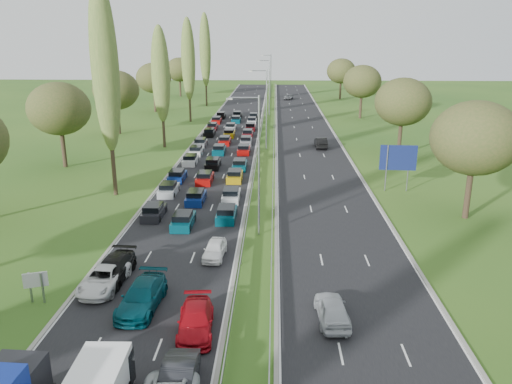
{
  "coord_description": "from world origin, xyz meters",
  "views": [
    {
      "loc": [
        5.79,
        2.63,
        16.36
      ],
      "look_at": [
        3.96,
        50.7,
        1.5
      ],
      "focal_mm": 35.0,
      "sensor_mm": 36.0,
      "label": 1
    }
  ],
  "objects_px": {
    "near_car_2": "(104,278)",
    "direction_sign": "(398,160)",
    "near_car_3": "(113,269)",
    "info_sign": "(36,283)"
  },
  "relations": [
    {
      "from": "near_car_2",
      "to": "direction_sign",
      "type": "bearing_deg",
      "value": 47.04
    },
    {
      "from": "near_car_3",
      "to": "direction_sign",
      "type": "bearing_deg",
      "value": 45.2
    },
    {
      "from": "info_sign",
      "to": "near_car_2",
      "type": "bearing_deg",
      "value": 29.25
    },
    {
      "from": "near_car_3",
      "to": "info_sign",
      "type": "height_order",
      "value": "info_sign"
    },
    {
      "from": "near_car_3",
      "to": "info_sign",
      "type": "bearing_deg",
      "value": -136.17
    },
    {
      "from": "near_car_3",
      "to": "direction_sign",
      "type": "distance_m",
      "value": 33.66
    },
    {
      "from": "near_car_2",
      "to": "near_car_3",
      "type": "xyz_separation_m",
      "value": [
        0.22,
        1.28,
        0.06
      ]
    },
    {
      "from": "near_car_2",
      "to": "near_car_3",
      "type": "height_order",
      "value": "near_car_3"
    },
    {
      "from": "near_car_2",
      "to": "info_sign",
      "type": "distance_m",
      "value": 4.24
    },
    {
      "from": "info_sign",
      "to": "direction_sign",
      "type": "relative_size",
      "value": 0.4
    }
  ]
}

